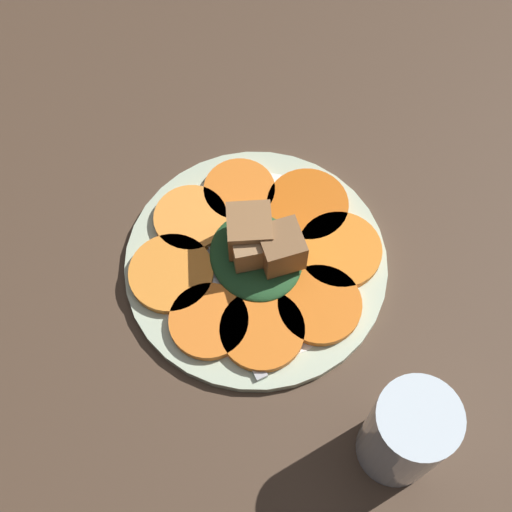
# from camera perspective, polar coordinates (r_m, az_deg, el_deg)

# --- Properties ---
(table_slab) EXTENTS (1.20, 1.20, 0.02)m
(table_slab) POSITION_cam_1_polar(r_m,az_deg,el_deg) (0.70, 0.00, -1.11)
(table_slab) COLOR #4C3828
(table_slab) RESTS_ON ground
(plate) EXTENTS (0.25, 0.25, 0.01)m
(plate) POSITION_cam_1_polar(r_m,az_deg,el_deg) (0.69, 0.00, -0.58)
(plate) COLOR beige
(plate) RESTS_ON table_slab
(carrot_slice_0) EXTENTS (0.08, 0.08, 0.01)m
(carrot_slice_0) POSITION_cam_1_polar(r_m,az_deg,el_deg) (0.71, 4.14, 4.08)
(carrot_slice_0) COLOR #D45F12
(carrot_slice_0) RESTS_ON plate
(carrot_slice_1) EXTENTS (0.07, 0.07, 0.01)m
(carrot_slice_1) POSITION_cam_1_polar(r_m,az_deg,el_deg) (0.72, -1.34, 5.26)
(carrot_slice_1) COLOR orange
(carrot_slice_1) RESTS_ON plate
(carrot_slice_2) EXTENTS (0.07, 0.07, 0.01)m
(carrot_slice_2) POSITION_cam_1_polar(r_m,az_deg,el_deg) (0.70, -5.25, 3.00)
(carrot_slice_2) COLOR orange
(carrot_slice_2) RESTS_ON plate
(carrot_slice_3) EXTENTS (0.08, 0.08, 0.01)m
(carrot_slice_3) POSITION_cam_1_polar(r_m,az_deg,el_deg) (0.68, -6.80, -1.39)
(carrot_slice_3) COLOR orange
(carrot_slice_3) RESTS_ON plate
(carrot_slice_4) EXTENTS (0.07, 0.07, 0.01)m
(carrot_slice_4) POSITION_cam_1_polar(r_m,az_deg,el_deg) (0.66, -3.80, -5.22)
(carrot_slice_4) COLOR orange
(carrot_slice_4) RESTS_ON plate
(carrot_slice_5) EXTENTS (0.08, 0.08, 0.01)m
(carrot_slice_5) POSITION_cam_1_polar(r_m,az_deg,el_deg) (0.65, 0.50, -5.96)
(carrot_slice_5) COLOR orange
(carrot_slice_5) RESTS_ON plate
(carrot_slice_6) EXTENTS (0.08, 0.08, 0.01)m
(carrot_slice_6) POSITION_cam_1_polar(r_m,az_deg,el_deg) (0.66, 5.11, -3.91)
(carrot_slice_6) COLOR orange
(carrot_slice_6) RESTS_ON plate
(carrot_slice_7) EXTENTS (0.08, 0.08, 0.01)m
(carrot_slice_7) POSITION_cam_1_polar(r_m,az_deg,el_deg) (0.69, 6.71, 0.46)
(carrot_slice_7) COLOR orange
(carrot_slice_7) RESTS_ON plate
(center_pile) EXTENTS (0.10, 0.09, 0.06)m
(center_pile) POSITION_cam_1_polar(r_m,az_deg,el_deg) (0.66, 0.18, 0.64)
(center_pile) COLOR #235128
(center_pile) RESTS_ON plate
(fork) EXTENTS (0.18, 0.03, 0.00)m
(fork) POSITION_cam_1_polar(r_m,az_deg,el_deg) (0.67, -3.01, -2.64)
(fork) COLOR #B2B2B7
(fork) RESTS_ON plate
(water_glass) EXTENTS (0.07, 0.07, 0.12)m
(water_glass) POSITION_cam_1_polar(r_m,az_deg,el_deg) (0.59, 11.90, -13.77)
(water_glass) COLOR silver
(water_glass) RESTS_ON table_slab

